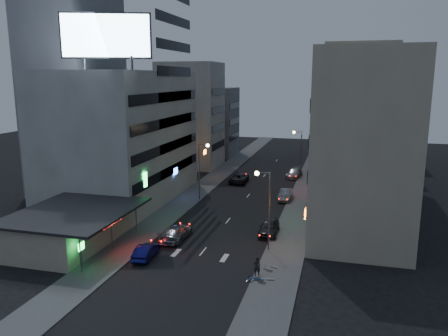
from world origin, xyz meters
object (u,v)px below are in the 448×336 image
(scooter_black_a, at_px, (267,277))
(parked_car_right_far, at_px, (294,173))
(parked_car_right_mid, at_px, (285,195))
(scooter_silver_b, at_px, (279,262))
(scooter_black_b, at_px, (274,266))
(parked_car_left, at_px, (239,178))
(scooter_blue, at_px, (265,274))
(road_car_blue, at_px, (146,251))
(parked_car_right_near, at_px, (269,227))
(person, at_px, (257,266))
(road_car_silver, at_px, (176,232))
(scooter_silver_a, at_px, (274,273))

(scooter_black_a, bearing_deg, parked_car_right_far, 20.37)
(parked_car_right_mid, bearing_deg, scooter_black_a, -85.72)
(scooter_silver_b, bearing_deg, scooter_black_b, 173.81)
(parked_car_left, bearing_deg, scooter_silver_b, 106.91)
(parked_car_left, distance_m, scooter_blue, 36.25)
(parked_car_left, distance_m, road_car_blue, 32.88)
(parked_car_right_near, bearing_deg, scooter_blue, -83.63)
(parked_car_right_near, distance_m, parked_car_right_mid, 14.38)
(parked_car_right_near, relative_size, person, 2.75)
(road_car_silver, bearing_deg, road_car_blue, 81.74)
(road_car_silver, height_order, scooter_silver_a, road_car_silver)
(person, bearing_deg, road_car_silver, -60.46)
(road_car_silver, bearing_deg, scooter_silver_b, 160.74)
(scooter_silver_a, distance_m, scooter_silver_b, 2.43)
(parked_car_right_mid, distance_m, parked_car_left, 12.47)
(parked_car_left, relative_size, scooter_black_b, 3.58)
(parked_car_right_far, height_order, person, person)
(parked_car_right_far, xyz_separation_m, road_car_blue, (-10.09, -38.89, -0.07))
(person, distance_m, scooter_blue, 1.08)
(parked_car_right_near, distance_m, scooter_black_b, 9.74)
(parked_car_left, height_order, person, person)
(road_car_blue, relative_size, scooter_black_b, 2.62)
(scooter_silver_b, bearing_deg, person, 159.83)
(parked_car_right_far, relative_size, road_car_blue, 1.26)
(road_car_blue, bearing_deg, parked_car_right_far, -108.75)
(parked_car_right_far, xyz_separation_m, scooter_silver_b, (2.64, -37.89, -0.14))
(parked_car_right_mid, xyz_separation_m, road_car_silver, (-9.46, -18.54, 0.04))
(scooter_black_b, bearing_deg, scooter_silver_a, -154.92)
(road_car_silver, relative_size, scooter_black_b, 3.40)
(parked_car_right_near, xyz_separation_m, road_car_blue, (-10.42, -9.65, -0.13))
(scooter_black_a, distance_m, scooter_silver_a, 1.06)
(parked_car_right_far, bearing_deg, scooter_blue, -80.61)
(scooter_black_b, bearing_deg, scooter_black_a, -170.60)
(parked_car_right_near, distance_m, road_car_silver, 10.33)
(parked_car_right_far, bearing_deg, scooter_silver_b, -79.20)
(parked_car_right_near, bearing_deg, parked_car_left, 109.75)
(parked_car_right_near, relative_size, scooter_black_a, 2.78)
(parked_car_right_near, height_order, parked_car_left, parked_car_right_near)
(scooter_black_a, bearing_deg, road_car_blue, 96.46)
(parked_car_left, xyz_separation_m, parked_car_right_far, (8.49, 6.04, -0.03))
(road_car_blue, bearing_deg, scooter_silver_a, 169.36)
(parked_car_right_far, height_order, road_car_blue, parked_car_right_far)
(parked_car_right_near, bearing_deg, parked_car_right_mid, 88.94)
(road_car_silver, xyz_separation_m, scooter_silver_a, (11.73, -6.92, -0.15))
(parked_car_right_mid, bearing_deg, road_car_blue, -113.00)
(road_car_silver, distance_m, scooter_black_a, 13.71)
(road_car_silver, xyz_separation_m, scooter_black_b, (11.42, -5.38, -0.18))
(parked_car_right_near, xyz_separation_m, parked_car_right_mid, (0.00, 14.38, -0.07))
(parked_car_right_near, bearing_deg, scooter_silver_b, -76.13)
(parked_car_right_mid, xyz_separation_m, scooter_black_b, (1.96, -23.92, -0.15))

